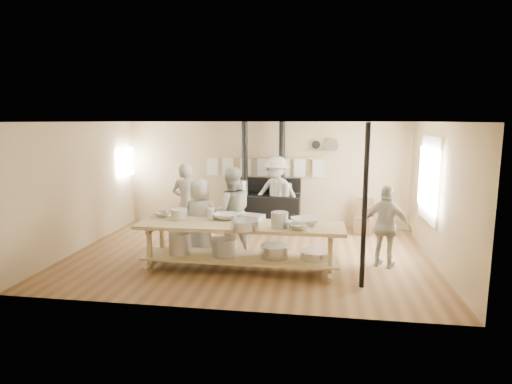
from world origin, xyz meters
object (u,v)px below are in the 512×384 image
at_px(cook_far_left, 187,204).
at_px(roasting_pan, 251,217).
at_px(cook_by_window, 276,194).
at_px(cook_right, 386,227).
at_px(cook_center, 200,218).
at_px(stove, 263,208).
at_px(chair, 363,224).
at_px(prep_table, 240,242).
at_px(cook_left, 231,212).

height_order(cook_far_left, roasting_pan, cook_far_left).
bearing_deg(cook_by_window, cook_right, -34.99).
bearing_deg(cook_center, cook_right, 179.23).
bearing_deg(cook_far_left, roasting_pan, 147.60).
relative_size(stove, cook_far_left, 1.48).
relative_size(cook_right, chair, 1.80).
bearing_deg(cook_right, chair, -62.18).
height_order(stove, prep_table, stove).
distance_m(stove, chair, 2.42).
bearing_deg(cook_center, prep_table, 143.93).
xyz_separation_m(stove, cook_far_left, (-1.44, -1.51, 0.36)).
height_order(stove, cook_by_window, stove).
height_order(cook_far_left, chair, cook_far_left).
xyz_separation_m(stove, cook_left, (-0.33, -2.17, 0.35)).
height_order(cook_center, roasting_pan, cook_center).
distance_m(cook_right, chair, 2.34).
relative_size(cook_center, cook_by_window, 0.85).
bearing_deg(stove, cook_far_left, -133.58).
bearing_deg(chair, cook_left, -128.09).
bearing_deg(cook_far_left, chair, -156.31).
distance_m(stove, cook_center, 2.52).
relative_size(stove, cook_left, 1.49).
xyz_separation_m(prep_table, cook_by_window, (0.35, 2.85, 0.38)).
height_order(cook_center, chair, cook_center).
distance_m(stove, cook_by_window, 0.54).
distance_m(prep_table, cook_by_window, 2.90).
distance_m(cook_left, roasting_pan, 0.71).
xyz_separation_m(cook_far_left, cook_by_window, (1.78, 1.34, 0.02)).
xyz_separation_m(cook_far_left, cook_right, (4.00, -0.92, -0.13)).
xyz_separation_m(cook_far_left, cook_center, (0.53, -0.83, -0.11)).
bearing_deg(chair, cook_by_window, -164.13).
xyz_separation_m(cook_center, cook_by_window, (1.25, 2.17, 0.13)).
height_order(prep_table, cook_far_left, cook_far_left).
bearing_deg(cook_left, cook_by_window, -128.47).
bearing_deg(cook_by_window, cook_center, -109.25).
bearing_deg(roasting_pan, cook_right, 6.00).
bearing_deg(stove, cook_right, -43.57).
xyz_separation_m(cook_left, chair, (2.73, 2.02, -0.63)).
bearing_deg(cook_far_left, cook_right, 171.15).
bearing_deg(cook_right, cook_left, 18.46).
distance_m(stove, cook_left, 2.22).
bearing_deg(cook_center, cook_far_left, -56.51).
xyz_separation_m(prep_table, cook_left, (-0.33, 0.85, 0.35)).
bearing_deg(cook_by_window, stove, 164.83).
height_order(stove, cook_right, stove).
xyz_separation_m(cook_far_left, cook_left, (1.11, -0.66, -0.01)).
xyz_separation_m(cook_by_window, chair, (2.05, 0.02, -0.66)).
height_order(cook_far_left, cook_center, cook_far_left).
distance_m(chair, roasting_pan, 3.45).
distance_m(cook_far_left, cook_left, 1.29).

